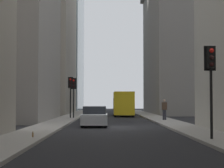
# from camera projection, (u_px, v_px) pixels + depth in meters

# --- Properties ---
(ground_plane) EXTENTS (135.00, 135.00, 0.00)m
(ground_plane) POSITION_uv_depth(u_px,v_px,m) (115.00, 127.00, 26.78)
(ground_plane) COLOR black
(sidewalk_right) EXTENTS (90.00, 2.20, 0.14)m
(sidewalk_right) POSITION_uv_depth(u_px,v_px,m) (49.00, 126.00, 26.72)
(sidewalk_right) COLOR gray
(sidewalk_right) RESTS_ON ground_plane
(sidewalk_left) EXTENTS (90.00, 2.20, 0.14)m
(sidewalk_left) POSITION_uv_depth(u_px,v_px,m) (180.00, 126.00, 26.85)
(sidewalk_left) COLOR gray
(sidewalk_left) RESTS_ON ground_plane
(building_left_far) EXTENTS (19.65, 10.50, 21.45)m
(building_left_far) POSITION_uv_depth(u_px,v_px,m) (185.00, 39.00, 55.67)
(building_left_far) COLOR gray
(building_left_far) RESTS_ON ground_plane
(building_right_far) EXTENTS (16.68, 10.00, 29.30)m
(building_right_far) POSITION_uv_depth(u_px,v_px,m) (38.00, 13.00, 56.59)
(building_right_far) COLOR gray
(building_right_far) RESTS_ON ground_plane
(delivery_truck) EXTENTS (6.46, 2.25, 2.84)m
(delivery_truck) POSITION_uv_depth(u_px,v_px,m) (123.00, 104.00, 45.69)
(delivery_truck) COLOR yellow
(delivery_truck) RESTS_ON ground_plane
(sedan_silver) EXTENTS (4.30, 1.78, 1.42)m
(sedan_silver) POSITION_uv_depth(u_px,v_px,m) (95.00, 117.00, 27.53)
(sedan_silver) COLOR #B7BABF
(sedan_silver) RESTS_ON ground_plane
(traffic_light_foreground) EXTENTS (0.43, 0.52, 4.08)m
(traffic_light_foreground) POSITION_uv_depth(u_px,v_px,m) (211.00, 70.00, 17.00)
(traffic_light_foreground) COLOR black
(traffic_light_foreground) RESTS_ON sidewalk_left
(traffic_light_midblock) EXTENTS (0.43, 0.52, 3.95)m
(traffic_light_midblock) POSITION_uv_depth(u_px,v_px,m) (74.00, 88.00, 38.67)
(traffic_light_midblock) COLOR black
(traffic_light_midblock) RESTS_ON sidewalk_right
(traffic_light_far_junction) EXTENTS (0.43, 0.52, 4.05)m
(traffic_light_far_junction) POSITION_uv_depth(u_px,v_px,m) (70.00, 88.00, 38.74)
(traffic_light_far_junction) COLOR black
(traffic_light_far_junction) RESTS_ON sidewalk_right
(pedestrian) EXTENTS (0.26, 0.44, 1.80)m
(pedestrian) POSITION_uv_depth(u_px,v_px,m) (164.00, 109.00, 34.15)
(pedestrian) COLOR #33333D
(pedestrian) RESTS_ON sidewalk_left
(discarded_bottle) EXTENTS (0.07, 0.07, 0.27)m
(discarded_bottle) POSITION_uv_depth(u_px,v_px,m) (33.00, 135.00, 17.68)
(discarded_bottle) COLOR brown
(discarded_bottle) RESTS_ON sidewalk_right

